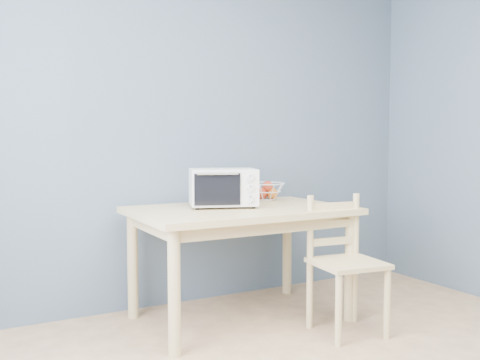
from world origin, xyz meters
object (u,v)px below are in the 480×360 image
fruit_basket (266,191)px  dining_chair (344,265)px  toaster_oven (221,187)px  dining_table (241,223)px

fruit_basket → dining_chair: fruit_basket is taller
toaster_oven → dining_chair: 0.94m
toaster_oven → dining_chair: (0.56, -0.59, -0.47)m
toaster_oven → fruit_basket: size_ratio=1.63×
dining_table → dining_chair: dining_chair is taller
dining_table → fruit_basket: 0.52m
fruit_basket → dining_chair: 0.91m
toaster_oven → fruit_basket: (0.49, 0.23, -0.06)m
dining_table → toaster_oven: 0.27m
dining_table → dining_chair: bearing=-48.0°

